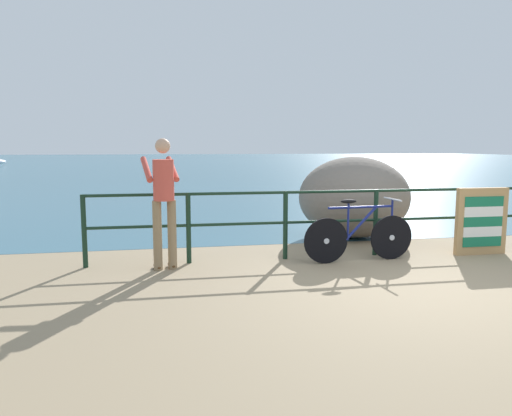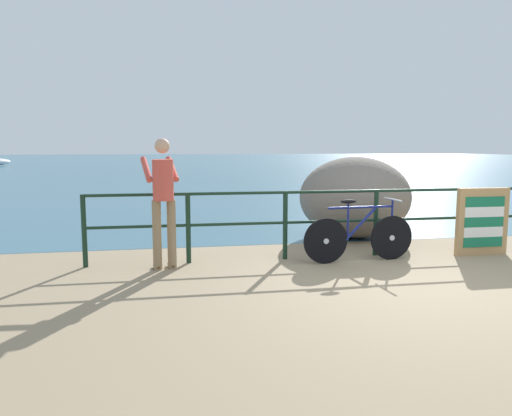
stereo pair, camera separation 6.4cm
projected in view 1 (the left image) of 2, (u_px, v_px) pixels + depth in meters
The scene contains 7 objects.
ground_plane at pixel (227, 179), 25.42m from camera, with size 120.00×120.00×0.10m, color #937F60.
sea_surface at pixel (196, 161), 52.41m from camera, with size 120.00×90.00×0.01m, color #38667A.
promenade_railing at pixel (376, 214), 7.42m from camera, with size 8.64×0.07×1.02m.
bicycle at pixel (360, 235), 7.03m from camera, with size 1.70×0.48×0.92m.
person_at_railing at pixel (164, 197), 6.52m from camera, with size 0.54×0.67×1.78m.
folded_deckchair_stack at pixel (481, 221), 7.48m from camera, with size 0.84×0.10×1.04m.
breakwater_boulder_main at pixel (354, 197), 8.88m from camera, with size 2.04×1.91×1.48m.
Camera 1 is at (-3.15, -5.25, 1.68)m, focal length 33.91 mm.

